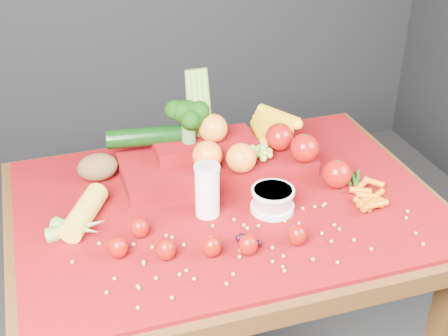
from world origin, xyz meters
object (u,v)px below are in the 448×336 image
object	(u,v)px
table	(226,235)
produce_mound	(225,151)
yogurt_bowl	(273,199)
milk_glass	(207,189)

from	to	relation	value
table	produce_mound	bearing A→B (deg)	73.49
table	yogurt_bowl	size ratio (longest dim) A/B	9.98
milk_glass	yogurt_bowl	size ratio (longest dim) A/B	1.24
milk_glass	produce_mound	distance (m)	0.22
table	milk_glass	xyz separation A→B (m)	(-0.06, -0.04, 0.18)
table	yogurt_bowl	xyz separation A→B (m)	(0.10, -0.07, 0.14)
yogurt_bowl	produce_mound	size ratio (longest dim) A/B	0.18
table	produce_mound	xyz separation A→B (m)	(0.05, 0.15, 0.17)
table	produce_mound	distance (m)	0.23
yogurt_bowl	produce_mound	xyz separation A→B (m)	(-0.05, 0.22, 0.03)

